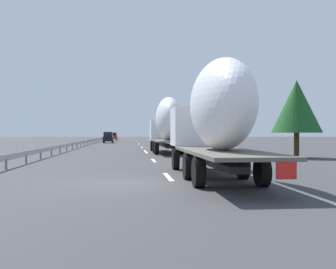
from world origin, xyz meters
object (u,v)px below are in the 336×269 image
at_px(truck_lead, 167,123).
at_px(truck_trailing, 215,116).
at_px(car_red_compact, 113,136).
at_px(road_sign, 181,131).
at_px(car_black_suv, 108,137).

bearing_deg(truck_lead, truck_trailing, -180.00).
bearing_deg(car_red_compact, road_sign, -168.42).
bearing_deg(car_black_suv, road_sign, -156.60).
relative_size(car_red_compact, car_black_suv, 1.09).
bearing_deg(truck_lead, car_red_compact, 6.34).
xyz_separation_m(truck_lead, truck_trailing, (-20.65, -0.00, -0.16)).
bearing_deg(car_red_compact, car_black_suv, -179.92).
height_order(truck_trailing, car_red_compact, truck_trailing).
height_order(truck_lead, road_sign, truck_lead).
distance_m(car_black_suv, road_sign, 25.76).
bearing_deg(road_sign, car_red_compact, 11.58).
relative_size(truck_lead, truck_trailing, 1.05).
bearing_deg(car_black_suv, truck_lead, -169.39).
relative_size(car_black_suv, road_sign, 1.33).
bearing_deg(road_sign, truck_trailing, 174.94).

